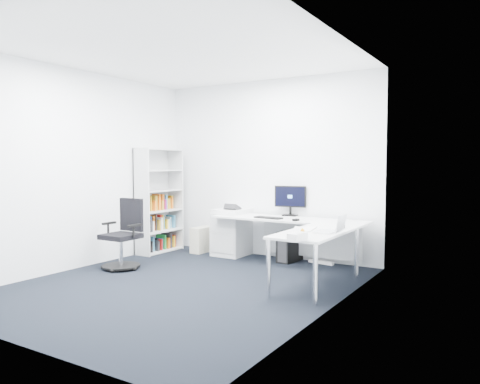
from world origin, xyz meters
The scene contains 22 objects.
ground centered at (0.00, 0.00, 0.00)m, with size 4.20×4.20×0.00m, color black.
ceiling centered at (0.00, 0.00, 2.70)m, with size 4.20×4.20×0.00m, color white.
wall_back centered at (0.00, 2.10, 1.35)m, with size 3.60×0.02×2.70m, color white.
wall_front centered at (0.00, -2.10, 1.35)m, with size 3.60×0.02×2.70m, color white.
wall_left centered at (-1.80, 0.00, 1.35)m, with size 0.02×4.20×2.70m, color white.
wall_right centered at (1.80, 0.00, 1.35)m, with size 0.02×4.20×2.70m, color white.
l_desk centered at (0.55, 1.40, 0.33)m, with size 2.24×1.25×0.65m, color silver, non-canonical shape.
drawer_pedestal centered at (-0.49, 1.87, 0.36)m, with size 0.47×0.59×0.72m, color silver.
bookshelf centered at (-1.62, 1.45, 0.84)m, with size 0.32×0.84×1.67m, color silver, non-canonical shape.
task_chair centered at (-1.25, 0.24, 0.47)m, with size 0.53×0.53×0.95m, color black, non-canonical shape.
black_pc_tower centered at (0.49, 1.89, 0.22)m, with size 0.20×0.46×0.44m, color black.
beige_pc_tower centered at (-1.03, 1.80, 0.20)m, with size 0.19×0.43×0.40m, color #BCB79F.
power_strip centered at (0.94, 1.97, 0.02)m, with size 0.38×0.07×0.04m, color white.
monitor centered at (0.43, 2.02, 0.88)m, with size 0.48×0.15×0.46m, color black, non-canonical shape.
black_keyboard centered at (0.31, 1.56, 0.66)m, with size 0.41×0.15×0.02m, color black.
mouse centered at (0.76, 1.49, 0.67)m, with size 0.05×0.09×0.03m, color black.
desk_phone centered at (-0.43, 1.78, 0.73)m, with size 0.22×0.22×0.15m, color #272729, non-canonical shape.
laptop centered at (1.48, 0.72, 0.76)m, with size 0.31×0.30×0.22m, color silver, non-canonical shape.
white_keyboard centered at (1.24, 0.81, 0.66)m, with size 0.12×0.42×0.01m, color white.
headphones centered at (1.51, 1.20, 0.68)m, with size 0.11×0.17×0.05m, color black, non-canonical shape.
orange_fruit centered at (1.35, 0.35, 0.70)m, with size 0.09×0.09×0.09m, color orange.
tissue_box centered at (1.45, 0.05, 0.69)m, with size 0.12×0.22×0.08m, color white.
Camera 1 is at (3.41, -4.26, 1.44)m, focal length 35.00 mm.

